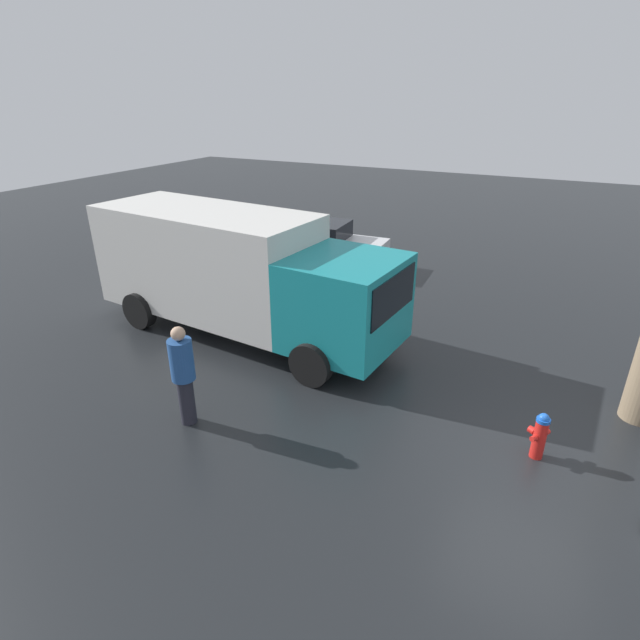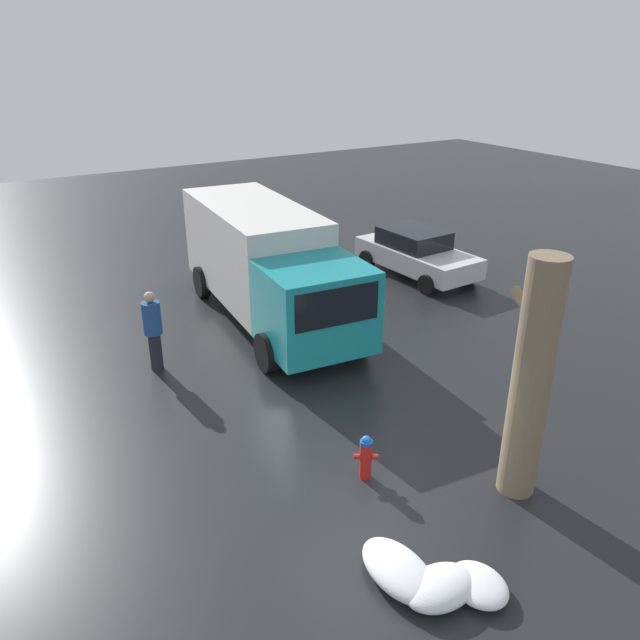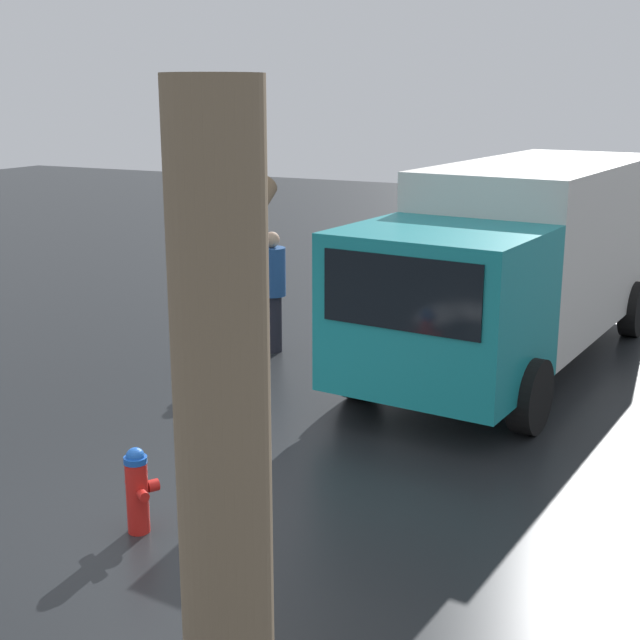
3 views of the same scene
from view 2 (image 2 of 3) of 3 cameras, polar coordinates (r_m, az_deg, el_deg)
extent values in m
plane|color=black|center=(10.87, 4.14, -14.12)|extent=(60.00, 60.00, 0.00)
cylinder|color=red|center=(10.67, 4.19, -12.69)|extent=(0.20, 0.20, 0.67)
cylinder|color=blue|center=(10.45, 4.25, -11.08)|extent=(0.21, 0.21, 0.06)
sphere|color=blue|center=(10.44, 4.26, -10.95)|extent=(0.17, 0.17, 0.17)
cylinder|color=red|center=(10.74, 4.16, -11.86)|extent=(0.14, 0.15, 0.11)
cylinder|color=red|center=(10.61, 3.37, -12.35)|extent=(0.13, 0.13, 0.09)
cylinder|color=red|center=(10.63, 5.04, -12.33)|extent=(0.13, 0.13, 0.09)
cylinder|color=#7F6B51|center=(10.02, 18.74, -5.36)|extent=(0.60, 0.60, 4.00)
cylinder|color=#7F6B51|center=(9.70, 18.41, 1.08)|extent=(0.69, 0.17, 0.55)
cube|color=teal|center=(13.77, -0.47, 1.28)|extent=(2.31, 2.45, 1.88)
cube|color=black|center=(12.75, 1.61, 1.19)|extent=(0.20, 1.90, 0.83)
cube|color=silver|center=(16.94, -6.05, 6.48)|extent=(5.58, 2.75, 2.41)
cylinder|color=black|center=(14.72, 3.34, -1.21)|extent=(0.92, 0.36, 0.90)
cylinder|color=black|center=(13.84, -4.89, -2.97)|extent=(0.92, 0.36, 0.90)
cylinder|color=black|center=(18.90, -4.11, 4.57)|extent=(0.92, 0.36, 0.90)
cylinder|color=black|center=(18.23, -10.74, 3.45)|extent=(0.92, 0.36, 0.90)
cylinder|color=#23232D|center=(14.33, -14.78, -2.78)|extent=(0.28, 0.28, 0.88)
cylinder|color=#234C8C|center=(14.00, -15.12, 0.18)|extent=(0.40, 0.40, 0.73)
sphere|color=tan|center=(13.82, -15.34, 2.03)|extent=(0.24, 0.24, 0.24)
cube|color=silver|center=(19.80, 8.87, 5.71)|extent=(4.21, 1.95, 0.61)
cube|color=black|center=(19.78, 8.57, 7.45)|extent=(2.06, 1.63, 0.54)
cylinder|color=black|center=(19.57, 13.47, 4.17)|extent=(0.61, 0.23, 0.60)
cylinder|color=black|center=(18.38, 9.76, 3.20)|extent=(0.61, 0.23, 0.60)
cylinder|color=black|center=(21.44, 8.00, 6.32)|extent=(0.61, 0.23, 0.60)
cylinder|color=black|center=(20.35, 4.32, 5.54)|extent=(0.61, 0.23, 0.60)
ellipsoid|color=white|center=(9.22, 14.26, -22.41)|extent=(0.86, 0.73, 0.24)
ellipsoid|color=white|center=(9.04, 10.92, -22.88)|extent=(0.73, 1.06, 0.31)
ellipsoid|color=white|center=(9.15, 7.16, -21.74)|extent=(1.32, 0.75, 0.33)
camera|label=1|loc=(7.56, -47.34, 5.92)|focal=28.00mm
camera|label=3|loc=(10.33, 49.90, -0.44)|focal=50.00mm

